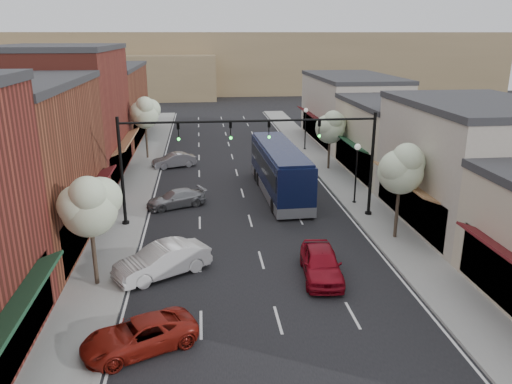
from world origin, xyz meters
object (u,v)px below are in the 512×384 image
object	(u,v)px
tree_left_far	(145,112)
parked_car_e	(174,160)
parked_car_c	(176,199)
tree_right_far	(331,126)
tree_right_near	(402,167)
lamp_post_far	(306,122)
red_hatchback	(321,263)
signal_mast_left	(159,154)
lamp_post_near	(357,164)
parked_car_b	(162,260)
signal_mast_right	(337,150)
tree_left_near	(90,205)
coach_bus	(280,169)
parked_car_a	(139,335)

from	to	relation	value
tree_left_far	parked_car_e	bearing A→B (deg)	-51.97
parked_car_c	tree_right_far	bearing A→B (deg)	101.98
tree_right_near	lamp_post_far	distance (m)	24.11
tree_right_far	red_hatchback	xyz separation A→B (m)	(-5.60, -20.27, -3.20)
tree_right_near	red_hatchback	size ratio (longest dim) A/B	1.29
signal_mast_left	parked_car_e	size ratio (longest dim) A/B	2.08
lamp_post_near	parked_car_b	world-z (taller)	lamp_post_near
parked_car_c	parked_car_e	xyz separation A→B (m)	(-0.63, 11.14, 0.04)
signal_mast_right	tree_left_far	distance (m)	22.68
signal_mast_left	tree_left_far	bearing A→B (deg)	98.35
lamp_post_near	parked_car_b	xyz separation A→B (m)	(-12.98, -9.69, -2.20)
signal_mast_right	lamp_post_far	xyz separation A→B (m)	(2.18, 20.00, -1.62)
signal_mast_left	lamp_post_far	xyz separation A→B (m)	(13.42, 20.00, -1.62)
tree_left_near	lamp_post_near	distance (m)	19.25
parked_car_c	parked_car_b	bearing A→B (deg)	-22.28
tree_right_near	parked_car_e	bearing A→B (deg)	126.85
tree_right_near	tree_left_far	xyz separation A→B (m)	(-16.60, 22.00, 0.15)
tree_left_near	parked_car_c	size ratio (longest dim) A/B	1.35
red_hatchback	parked_car_b	xyz separation A→B (m)	(-7.93, 1.13, 0.02)
tree_right_near	coach_bus	xyz separation A→B (m)	(-5.54, 9.60, -2.52)
tree_right_far	parked_car_e	world-z (taller)	tree_right_far
signal_mast_right	tree_left_far	bearing A→B (deg)	127.71
lamp_post_far	tree_right_near	bearing A→B (deg)	-88.70
tree_left_far	red_hatchback	xyz separation A→B (m)	(11.00, -26.27, -3.82)
tree_right_near	signal_mast_left	bearing A→B (deg)	163.81
red_hatchback	parked_car_e	world-z (taller)	red_hatchback
red_hatchback	parked_car_e	bearing A→B (deg)	115.50
lamp_post_near	parked_car_a	size ratio (longest dim) A/B	1.00
signal_mast_left	tree_left_far	xyz separation A→B (m)	(-2.63, 17.95, -0.02)
parked_car_b	parked_car_a	bearing A→B (deg)	-35.23
parked_car_c	signal_mast_right	bearing A→B (deg)	51.42
tree_right_near	lamp_post_far	bearing A→B (deg)	91.30
lamp_post_near	red_hatchback	distance (m)	12.15
signal_mast_right	tree_right_far	size ratio (longest dim) A/B	1.51
signal_mast_left	parked_car_a	bearing A→B (deg)	-90.22
tree_right_far	parked_car_a	distance (m)	29.20
signal_mast_right	parked_car_a	world-z (taller)	signal_mast_right
parked_car_a	parked_car_b	size ratio (longest dim) A/B	0.91
tree_right_near	coach_bus	bearing A→B (deg)	119.98
tree_right_far	parked_car_c	size ratio (longest dim) A/B	1.29
tree_left_far	parked_car_a	xyz separation A→B (m)	(2.58, -31.39, -3.99)
tree_right_near	parked_car_b	xyz separation A→B (m)	(-13.53, -3.13, -3.64)
tree_left_far	lamp_post_near	bearing A→B (deg)	-43.89
tree_left_far	red_hatchback	bearing A→B (deg)	-67.28
lamp_post_near	parked_car_e	xyz separation A→B (m)	(-13.36, 12.00, -2.35)
parked_car_b	lamp_post_far	bearing A→B (deg)	123.72
parked_car_c	tree_right_near	bearing A→B (deg)	39.91
tree_right_far	parked_car_c	bearing A→B (deg)	-147.11
tree_right_far	parked_car_b	distance (m)	23.65
red_hatchback	parked_car_a	size ratio (longest dim) A/B	1.04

